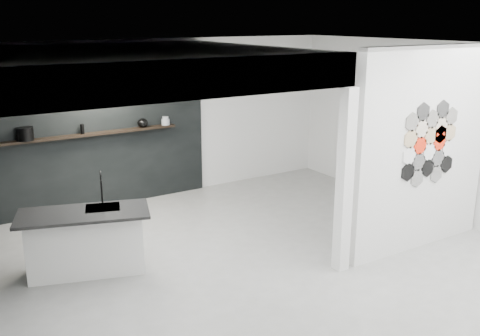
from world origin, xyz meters
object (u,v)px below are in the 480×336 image
(partition_panel, at_px, (423,150))
(kettle, at_px, (143,123))
(stockpot, at_px, (25,134))
(glass_bowl, at_px, (166,122))
(utensil_cup, at_px, (19,138))
(bottle_dark, at_px, (82,129))
(kitchen_island, at_px, (86,241))
(glass_vase, at_px, (166,121))

(partition_panel, height_order, kettle, partition_panel)
(stockpot, xyz_separation_m, glass_bowl, (2.34, 0.00, -0.05))
(partition_panel, relative_size, stockpot, 11.25)
(partition_panel, bearing_deg, stockpot, 138.78)
(glass_bowl, bearing_deg, utensil_cup, 180.00)
(bottle_dark, bearing_deg, glass_bowl, 0.00)
(kitchen_island, distance_m, stockpot, 2.46)
(kitchen_island, xyz_separation_m, glass_bowl, (2.13, 2.24, 0.94))
(partition_panel, bearing_deg, kettle, 122.90)
(glass_bowl, distance_m, utensil_cup, 2.44)
(kitchen_island, relative_size, utensil_cup, 16.41)
(kitchen_island, xyz_separation_m, bottle_dark, (0.67, 2.24, 0.97))
(utensil_cup, bearing_deg, bottle_dark, 0.00)
(glass_bowl, distance_m, glass_vase, 0.02)
(kitchen_island, height_order, bottle_dark, bottle_dark)
(stockpot, relative_size, utensil_cup, 2.37)
(glass_bowl, bearing_deg, kitchen_island, -133.59)
(kettle, relative_size, bottle_dark, 1.12)
(glass_vase, distance_m, bottle_dark, 1.46)
(kitchen_island, bearing_deg, glass_vase, 64.21)
(bottle_dark, height_order, utensil_cup, bottle_dark)
(partition_panel, distance_m, utensil_cup, 5.94)
(stockpot, bearing_deg, glass_vase, 0.00)
(kitchen_island, relative_size, glass_bowl, 11.97)
(kettle, bearing_deg, stockpot, 158.21)
(kitchen_island, bearing_deg, bottle_dark, 91.14)
(partition_panel, height_order, glass_bowl, partition_panel)
(kettle, relative_size, glass_vase, 1.21)
(stockpot, xyz_separation_m, glass_vase, (2.34, 0.00, -0.03))
(kitchen_island, xyz_separation_m, kettle, (1.71, 2.24, 0.97))
(glass_vase, relative_size, bottle_dark, 0.92)
(kitchen_island, relative_size, stockpot, 6.92)
(kettle, xyz_separation_m, glass_bowl, (0.43, 0.00, -0.03))
(glass_vase, relative_size, utensil_cup, 1.42)
(stockpot, xyz_separation_m, kettle, (1.91, 0.00, -0.02))
(kitchen_island, height_order, glass_bowl, glass_bowl)
(stockpot, height_order, bottle_dark, stockpot)
(glass_bowl, xyz_separation_m, glass_vase, (0.00, 0.00, 0.02))
(glass_vase, bearing_deg, partition_panel, -61.77)
(stockpot, relative_size, glass_bowl, 1.73)
(partition_panel, distance_m, kettle, 4.60)
(partition_panel, height_order, utensil_cup, partition_panel)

